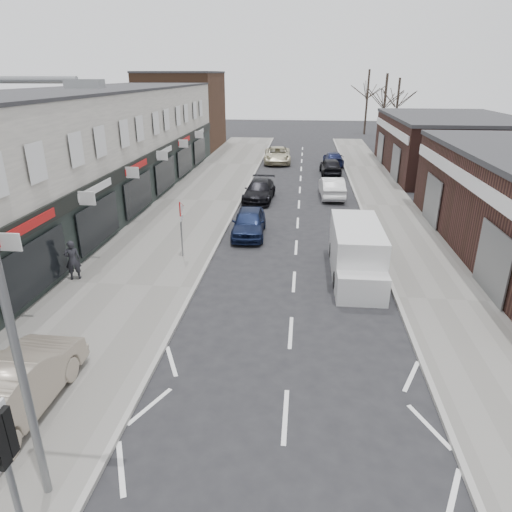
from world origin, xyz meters
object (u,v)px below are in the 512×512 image
(warning_sign, at_px, (181,213))
(pedestrian, at_px, (73,260))
(parked_car_left_a, at_px, (249,222))
(parked_car_right_a, at_px, (332,187))
(street_lamp, at_px, (13,292))
(parked_car_left_b, at_px, (259,191))
(parked_car_right_b, at_px, (331,166))
(traffic_light, at_px, (2,450))
(white_van, at_px, (356,253))
(sedan_on_pavement, at_px, (12,387))
(parked_car_left_c, at_px, (277,155))
(parked_car_right_c, at_px, (333,159))

(warning_sign, distance_m, pedestrian, 4.96)
(parked_car_left_a, relative_size, parked_car_right_a, 0.96)
(pedestrian, bearing_deg, street_lamp, 89.54)
(street_lamp, height_order, parked_car_left_b, street_lamp)
(parked_car_left_b, relative_size, parked_car_right_b, 1.12)
(parked_car_left_a, height_order, parked_car_left_b, parked_car_left_a)
(traffic_light, distance_m, parked_car_right_b, 34.56)
(traffic_light, bearing_deg, white_van, 61.80)
(warning_sign, bearing_deg, white_van, -7.72)
(white_van, height_order, pedestrian, white_van)
(sedan_on_pavement, xyz_separation_m, pedestrian, (-2.32, 7.78, 0.06))
(traffic_light, xyz_separation_m, warning_sign, (-0.76, 14.02, -0.21))
(sedan_on_pavement, distance_m, parked_car_right_a, 24.43)
(white_van, relative_size, parked_car_right_b, 1.36)
(street_lamp, bearing_deg, parked_car_right_a, 74.87)
(pedestrian, bearing_deg, sedan_on_pavement, 81.93)
(warning_sign, height_order, parked_car_left_a, warning_sign)
(white_van, distance_m, sedan_on_pavement, 13.33)
(street_lamp, xyz_separation_m, parked_car_left_a, (1.98, 16.41, -3.92))
(parked_car_left_c, xyz_separation_m, parked_car_right_c, (5.27, -0.70, -0.13))
(parked_car_left_c, bearing_deg, traffic_light, -96.40)
(traffic_light, height_order, parked_car_right_c, traffic_light)
(traffic_light, bearing_deg, warning_sign, 93.10)
(street_lamp, relative_size, pedestrian, 4.79)
(street_lamp, height_order, parked_car_left_a, street_lamp)
(street_lamp, distance_m, parked_car_left_b, 23.99)
(white_van, bearing_deg, parked_car_right_c, 88.91)
(sedan_on_pavement, distance_m, parked_car_right_b, 31.84)
(traffic_light, distance_m, street_lamp, 2.52)
(street_lamp, distance_m, white_van, 14.19)
(parked_car_left_b, bearing_deg, street_lamp, -91.71)
(parked_car_left_a, distance_m, parked_car_left_c, 21.14)
(traffic_light, xyz_separation_m, parked_car_left_c, (2.07, 38.76, -1.68))
(white_van, relative_size, parked_car_left_b, 1.21)
(warning_sign, xyz_separation_m, parked_car_right_a, (7.36, 12.08, -1.49))
(parked_car_left_a, bearing_deg, street_lamp, -99.05)
(parked_car_right_b, distance_m, parked_car_right_c, 4.27)
(warning_sign, xyz_separation_m, parked_car_left_c, (2.83, 24.75, -1.46))
(parked_car_left_b, height_order, parked_car_left_c, parked_car_left_c)
(pedestrian, height_order, parked_car_right_c, pedestrian)
(parked_car_right_a, distance_m, parked_car_right_c, 12.00)
(pedestrian, distance_m, parked_car_right_c, 29.48)
(parked_car_left_c, relative_size, parked_car_right_a, 1.24)
(sedan_on_pavement, bearing_deg, traffic_light, 124.00)
(street_lamp, height_order, white_van, street_lamp)
(parked_car_left_b, distance_m, parked_car_right_c, 14.41)
(street_lamp, bearing_deg, parked_car_right_c, 78.55)
(parked_car_right_b, bearing_deg, warning_sign, 66.13)
(warning_sign, distance_m, parked_car_right_a, 14.22)
(parked_car_left_a, bearing_deg, parked_car_left_c, 87.27)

